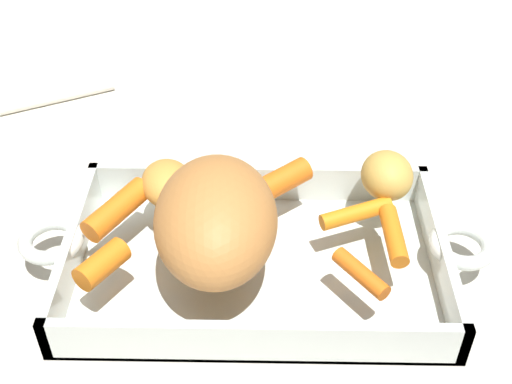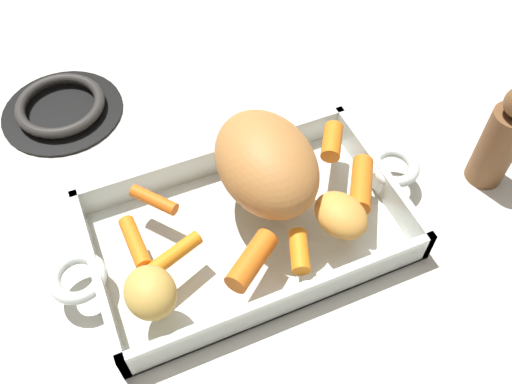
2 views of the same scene
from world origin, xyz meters
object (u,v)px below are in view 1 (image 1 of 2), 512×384
object	(u,v)px
baby_carrot_center_left	(228,179)
baby_carrot_southeast	(117,209)
baby_carrot_short	(356,213)
potato_whole	(167,183)
baby_carrot_southwest	(102,264)
pork_roast	(216,219)
potato_near_roast	(387,175)
baby_carrot_northeast	(361,273)
roasting_dish	(256,259)
baby_carrot_center_right	(394,235)
baby_carrot_long	(278,182)

from	to	relation	value
baby_carrot_center_left	baby_carrot_southeast	size ratio (longest dim) A/B	0.63
baby_carrot_short	potato_whole	size ratio (longest dim) A/B	1.10
baby_carrot_southwest	pork_roast	bearing A→B (deg)	-166.25
baby_carrot_short	baby_carrot_southwest	distance (m)	0.23
pork_roast	baby_carrot_southeast	size ratio (longest dim) A/B	2.01
baby_carrot_short	potato_near_roast	xyz separation A→B (m)	(-0.03, -0.04, 0.01)
potato_near_roast	pork_roast	bearing A→B (deg)	29.15
potato_whole	baby_carrot_southeast	bearing A→B (deg)	35.78
baby_carrot_short	baby_carrot_southeast	xyz separation A→B (m)	(0.22, 0.00, 0.00)
pork_roast	potato_near_roast	bearing A→B (deg)	-150.85
baby_carrot_northeast	baby_carrot_southwest	distance (m)	0.21
roasting_dish	baby_carrot_center_right	size ratio (longest dim) A/B	6.89
baby_carrot_southeast	potato_whole	bearing A→B (deg)	-144.22
roasting_dish	baby_carrot_southwest	distance (m)	0.14
baby_carrot_center_left	baby_carrot_center_right	xyz separation A→B (m)	(-0.15, 0.08, -0.00)
pork_roast	baby_carrot_long	bearing A→B (deg)	-121.40
baby_carrot_northeast	potato_near_roast	distance (m)	0.12
roasting_dish	baby_carrot_short	bearing A→B (deg)	-165.78
roasting_dish	baby_carrot_southeast	size ratio (longest dim) A/B	6.10
baby_carrot_short	baby_carrot_long	bearing A→B (deg)	-28.42
baby_carrot_long	baby_carrot_center_left	bearing A→B (deg)	-8.90
baby_carrot_short	baby_carrot_southeast	size ratio (longest dim) A/B	0.97
baby_carrot_northeast	baby_carrot_southwest	world-z (taller)	baby_carrot_southwest
baby_carrot_southeast	baby_carrot_southwest	bearing A→B (deg)	89.87
baby_carrot_southeast	potato_whole	xyz separation A→B (m)	(-0.04, -0.03, 0.01)
potato_whole	potato_near_roast	distance (m)	0.21
roasting_dish	baby_carrot_center_left	distance (m)	0.08
baby_carrot_long	pork_roast	bearing A→B (deg)	58.60
baby_carrot_center_right	baby_carrot_southeast	world-z (taller)	baby_carrot_southeast
baby_carrot_center_right	baby_carrot_northeast	size ratio (longest dim) A/B	1.12
baby_carrot_short	pork_roast	bearing A→B (deg)	21.35
baby_carrot_southwest	potato_whole	xyz separation A→B (m)	(-0.04, -0.10, 0.01)
baby_carrot_center_right	baby_carrot_northeast	xyz separation A→B (m)	(0.03, 0.04, -0.00)
baby_carrot_southeast	baby_carrot_short	bearing A→B (deg)	-179.29
baby_carrot_southeast	potato_near_roast	size ratio (longest dim) A/B	1.28
baby_carrot_northeast	potato_near_roast	world-z (taller)	potato_near_roast
baby_carrot_southwest	potato_whole	distance (m)	0.11
roasting_dish	baby_carrot_southeast	world-z (taller)	baby_carrot_southeast
roasting_dish	baby_carrot_short	world-z (taller)	baby_carrot_short
baby_carrot_center_left	roasting_dish	bearing A→B (deg)	112.25
baby_carrot_center_right	baby_carrot_southwest	world-z (taller)	baby_carrot_southwest
roasting_dish	pork_roast	distance (m)	0.08
roasting_dish	baby_carrot_center_left	xyz separation A→B (m)	(0.03, -0.07, 0.04)
baby_carrot_long	baby_carrot_northeast	bearing A→B (deg)	120.82
baby_carrot_center_right	baby_carrot_southwest	distance (m)	0.25
baby_carrot_center_left	baby_carrot_northeast	distance (m)	0.17
baby_carrot_long	baby_carrot_short	size ratio (longest dim) A/B	0.97
baby_carrot_short	baby_carrot_center_right	bearing A→B (deg)	135.41
baby_carrot_southwest	baby_carrot_short	bearing A→B (deg)	-161.86
baby_carrot_short	baby_carrot_southwest	world-z (taller)	baby_carrot_southwest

